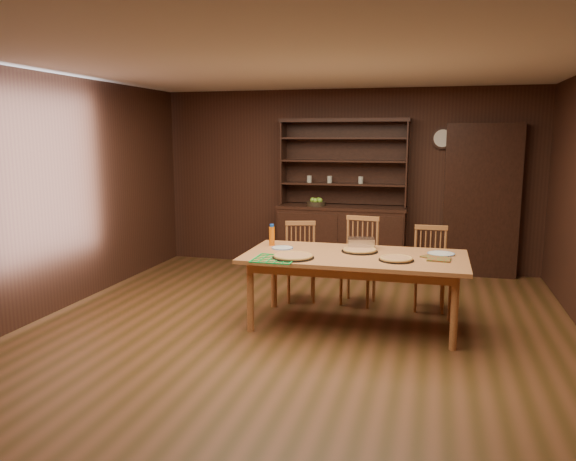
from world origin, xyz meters
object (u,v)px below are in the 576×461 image
(china_hutch, at_px, (342,230))
(dining_table, at_px, (355,261))
(chair_left, at_px, (301,259))
(juice_bottle, at_px, (272,235))
(chair_right, at_px, (430,265))
(chair_center, at_px, (360,257))

(china_hutch, height_order, dining_table, china_hutch)
(chair_left, xyz_separation_m, juice_bottle, (-0.19, -0.57, 0.37))
(dining_table, relative_size, juice_bottle, 9.38)
(chair_left, distance_m, chair_right, 1.49)
(china_hutch, distance_m, chair_center, 1.60)
(chair_right, bearing_deg, juice_bottle, -162.69)
(chair_left, relative_size, chair_center, 0.92)
(china_hutch, distance_m, dining_table, 2.46)
(chair_right, bearing_deg, chair_center, 175.57)
(dining_table, relative_size, chair_left, 2.38)
(juice_bottle, bearing_deg, china_hutch, 78.90)
(china_hutch, relative_size, chair_left, 2.34)
(dining_table, bearing_deg, chair_right, 48.82)
(chair_center, height_order, juice_bottle, chair_center)
(dining_table, height_order, chair_right, chair_right)
(dining_table, xyz_separation_m, chair_right, (0.73, 0.84, -0.19))
(chair_right, bearing_deg, chair_left, 178.52)
(chair_left, bearing_deg, juice_bottle, -124.11)
(dining_table, height_order, chair_left, chair_left)
(chair_left, bearing_deg, china_hutch, 65.38)
(china_hutch, height_order, chair_right, china_hutch)
(dining_table, distance_m, chair_left, 1.14)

